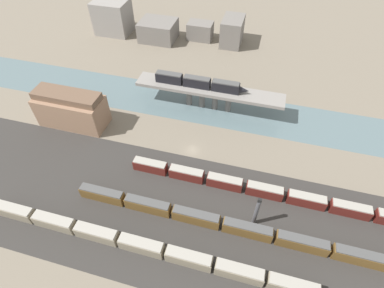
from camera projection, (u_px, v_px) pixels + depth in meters
ground_plane at (192, 150)px, 99.08m from camera, size 400.00×400.00×0.00m
railbed_yard at (170, 212)px, 83.21m from camera, size 280.00×42.00×0.01m
river_water at (208, 107)px, 114.36m from camera, size 320.00×20.05×0.01m
bridge at (209, 92)px, 109.14m from camera, size 54.26×7.85×8.67m
train_on_bridge at (200, 83)px, 107.30m from camera, size 34.23×2.84×3.83m
train_yard_near at (146, 247)px, 74.27m from camera, size 89.27×2.91×3.95m
train_yard_mid at (252, 231)px, 77.14m from camera, size 99.83×2.63×4.08m
train_yard_far at (269, 192)px, 85.57m from camera, size 83.98×2.79×3.82m
warehouse_building at (71, 109)px, 103.91m from camera, size 23.49×10.23×13.16m
signal_tower at (256, 212)px, 76.85m from camera, size 1.04×1.04×11.60m
city_block_far_left at (113, 17)px, 150.43m from camera, size 16.80×13.42×15.78m
city_block_left at (158, 30)px, 147.57m from camera, size 17.20×14.43×9.21m
city_block_center at (200, 31)px, 148.36m from camera, size 12.11×8.37×8.15m
city_block_right at (232, 31)px, 143.59m from camera, size 9.62×14.86×12.37m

